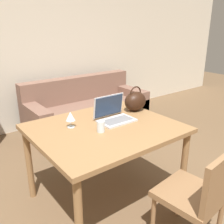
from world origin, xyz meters
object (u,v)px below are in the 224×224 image
object	(u,v)px
couch	(87,111)
drinking_glass	(101,126)
chair	(199,193)
handbag	(135,101)
wine_glass	(70,117)
laptop	(113,114)

from	to	relation	value
couch	drinking_glass	bearing A→B (deg)	-117.89
chair	handbag	xyz separation A→B (m)	(0.28, 1.02, 0.40)
wine_glass	chair	bearing A→B (deg)	-65.10
chair	handbag	size ratio (longest dim) A/B	3.17
couch	laptop	bearing A→B (deg)	-112.84
drinking_glass	wine_glass	distance (m)	0.29
chair	drinking_glass	distance (m)	0.92
drinking_glass	wine_glass	bearing A→B (deg)	123.11
couch	drinking_glass	world-z (taller)	drinking_glass
laptop	couch	bearing A→B (deg)	67.16
couch	handbag	distance (m)	1.63
laptop	handbag	size ratio (longest dim) A/B	1.29
couch	handbag	world-z (taller)	handbag
chair	laptop	bearing A→B (deg)	88.04
chair	laptop	distance (m)	1.01
handbag	wine_glass	bearing A→B (deg)	179.33
chair	wine_glass	size ratio (longest dim) A/B	5.76
drinking_glass	handbag	size ratio (longest dim) A/B	0.37
laptop	wine_glass	xyz separation A→B (m)	(-0.41, 0.08, 0.04)
chair	couch	xyz separation A→B (m)	(0.59, 2.50, -0.19)
couch	wine_glass	bearing A→B (deg)	-125.79
chair	laptop	size ratio (longest dim) A/B	2.46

